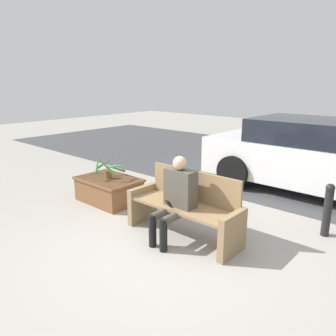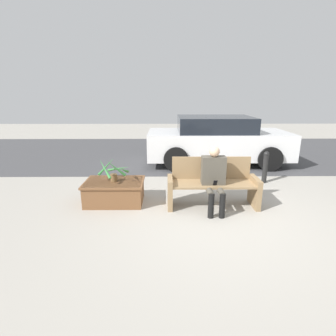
% 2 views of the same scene
% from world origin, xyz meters
% --- Properties ---
extents(ground_plane, '(30.00, 30.00, 0.00)m').
position_xyz_m(ground_plane, '(0.00, 0.00, 0.00)').
color(ground_plane, '#9E998E').
extents(road_surface, '(20.00, 6.00, 0.01)m').
position_xyz_m(road_surface, '(0.00, 5.32, 0.00)').
color(road_surface, '#424244').
rests_on(road_surface, ground_plane).
extents(bench, '(1.71, 0.56, 0.92)m').
position_xyz_m(bench, '(-0.07, 0.51, 0.43)').
color(bench, '#8C704C').
rests_on(bench, ground_plane).
extents(person_seated, '(0.44, 0.62, 1.18)m').
position_xyz_m(person_seated, '(-0.08, 0.32, 0.65)').
color(person_seated, '#4C473D').
rests_on(person_seated, ground_plane).
extents(planter_box, '(1.15, 0.79, 0.44)m').
position_xyz_m(planter_box, '(-1.98, 0.64, 0.24)').
color(planter_box, brown).
rests_on(planter_box, ground_plane).
extents(potted_plant, '(0.60, 0.59, 0.49)m').
position_xyz_m(potted_plant, '(-1.97, 0.65, 0.65)').
color(potted_plant, brown).
rests_on(potted_plant, planter_box).
extents(parked_car, '(4.22, 1.98, 1.44)m').
position_xyz_m(parked_car, '(0.61, 3.72, 0.72)').
color(parked_car, silver).
rests_on(parked_car, ground_plane).
extents(bollard_post, '(0.13, 0.13, 0.78)m').
position_xyz_m(bollard_post, '(1.44, 1.83, 0.41)').
color(bollard_post, black).
rests_on(bollard_post, ground_plane).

